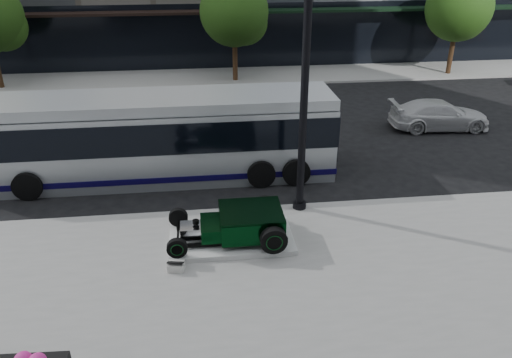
{
  "coord_description": "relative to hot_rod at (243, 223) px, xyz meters",
  "views": [
    {
      "loc": [
        -1.2,
        -15.52,
        7.81
      ],
      "look_at": [
        0.38,
        -2.26,
        1.2
      ],
      "focal_mm": 35.0,
      "sensor_mm": 36.0,
      "label": 1
    }
  ],
  "objects": [
    {
      "name": "info_plaque",
      "position": [
        -1.82,
        -1.14,
        -0.45
      ],
      "size": [
        0.45,
        0.37,
        0.31
      ],
      "color": "silver",
      "rests_on": "sidewalk_near"
    },
    {
      "name": "street_trees",
      "position": [
        1.31,
        16.96,
        3.07
      ],
      "size": [
        29.8,
        3.8,
        5.7
      ],
      "color": "black",
      "rests_on": "sidewalk_far"
    },
    {
      "name": "display_plinth",
      "position": [
        -0.33,
        -0.0,
        -0.5
      ],
      "size": [
        3.4,
        1.8,
        0.15
      ],
      "primitive_type": "cube",
      "color": "silver",
      "rests_on": "sidewalk_near"
    },
    {
      "name": "ground",
      "position": [
        0.17,
        3.89,
        -0.7
      ],
      "size": [
        120.0,
        120.0,
        0.0
      ],
      "primitive_type": "plane",
      "color": "black",
      "rests_on": "ground"
    },
    {
      "name": "sidewalk_far",
      "position": [
        0.17,
        17.89,
        -0.64
      ],
      "size": [
        70.0,
        4.0,
        0.12
      ],
      "primitive_type": "cube",
      "color": "gray",
      "rests_on": "ground"
    },
    {
      "name": "hot_rod",
      "position": [
        0.0,
        0.0,
        0.0
      ],
      "size": [
        3.22,
        2.0,
        0.81
      ],
      "color": "black",
      "rests_on": "display_plinth"
    },
    {
      "name": "transit_bus",
      "position": [
        -2.44,
        4.74,
        0.79
      ],
      "size": [
        12.12,
        2.88,
        2.92
      ],
      "color": "#AAB0B4",
      "rests_on": "ground"
    },
    {
      "name": "white_sedan",
      "position": [
        9.45,
        8.14,
        -0.07
      ],
      "size": [
        4.42,
        2.02,
        1.25
      ],
      "primitive_type": "imported",
      "rotation": [
        0.0,
        0.0,
        1.51
      ],
      "color": "silver",
      "rests_on": "ground"
    },
    {
      "name": "lamppost",
      "position": [
        1.91,
        1.65,
        2.87
      ],
      "size": [
        0.41,
        0.41,
        7.45
      ],
      "color": "black",
      "rests_on": "sidewalk_near"
    }
  ]
}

